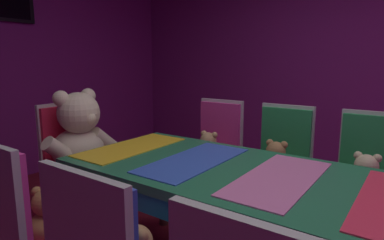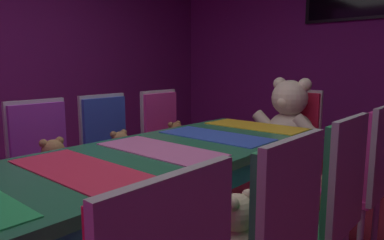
% 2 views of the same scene
% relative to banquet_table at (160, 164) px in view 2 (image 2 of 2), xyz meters
% --- Properties ---
extents(wall_back, '(5.20, 0.12, 2.80)m').
position_rel_banquet_table_xyz_m(wall_back, '(0.00, 3.20, 0.75)').
color(wall_back, '#721E72').
rests_on(wall_back, ground_plane).
extents(banquet_table, '(0.90, 2.42, 0.75)m').
position_rel_banquet_table_xyz_m(banquet_table, '(0.00, 0.00, 0.00)').
color(banquet_table, '#26724C').
rests_on(banquet_table, ground_plane).
extents(chair_left_1, '(0.42, 0.41, 0.98)m').
position_rel_banquet_table_xyz_m(chair_left_1, '(-0.84, -0.27, -0.06)').
color(chair_left_1, purple).
rests_on(chair_left_1, ground_plane).
extents(teddy_left_1, '(0.24, 0.31, 0.29)m').
position_rel_banquet_table_xyz_m(teddy_left_1, '(-0.70, -0.27, -0.07)').
color(teddy_left_1, '#9E7247').
rests_on(teddy_left_1, chair_left_1).
extents(chair_left_2, '(0.42, 0.41, 0.98)m').
position_rel_banquet_table_xyz_m(chair_left_2, '(-0.86, 0.27, -0.06)').
color(chair_left_2, '#2D47B2').
rests_on(chair_left_2, ground_plane).
extents(teddy_left_2, '(0.22, 0.28, 0.26)m').
position_rel_banquet_table_xyz_m(teddy_left_2, '(-0.72, 0.27, -0.08)').
color(teddy_left_2, '#9E7247').
rests_on(teddy_left_2, chair_left_2).
extents(chair_left_3, '(0.42, 0.41, 0.98)m').
position_rel_banquet_table_xyz_m(chair_left_3, '(-0.86, 0.87, -0.06)').
color(chair_left_3, '#CC338C').
rests_on(chair_left_3, ground_plane).
extents(teddy_left_3, '(0.21, 0.28, 0.26)m').
position_rel_banquet_table_xyz_m(teddy_left_3, '(-0.71, 0.87, -0.08)').
color(teddy_left_3, olive).
rests_on(teddy_left_3, chair_left_3).
extents(teddy_right_1, '(0.24, 0.31, 0.29)m').
position_rel_banquet_table_xyz_m(teddy_right_1, '(0.72, -0.29, -0.07)').
color(teddy_right_1, beige).
rests_on(teddy_right_1, chair_right_1).
extents(chair_right_2, '(0.42, 0.41, 0.98)m').
position_rel_banquet_table_xyz_m(chair_right_2, '(0.86, 0.29, -0.06)').
color(chair_right_2, '#268C4C').
rests_on(chair_right_2, ground_plane).
extents(teddy_right_2, '(0.24, 0.30, 0.29)m').
position_rel_banquet_table_xyz_m(teddy_right_2, '(0.71, 0.29, -0.07)').
color(teddy_right_2, '#9E7247').
rests_on(teddy_right_2, chair_right_2).
extents(chair_right_3, '(0.42, 0.41, 0.98)m').
position_rel_banquet_table_xyz_m(chair_right_3, '(0.86, 0.88, -0.06)').
color(chair_right_3, '#CC338C').
rests_on(chair_right_3, ground_plane).
extents(teddy_right_3, '(0.23, 0.30, 0.28)m').
position_rel_banquet_table_xyz_m(teddy_right_3, '(0.71, 0.88, -0.08)').
color(teddy_right_3, tan).
rests_on(teddy_right_3, chair_right_3).
extents(throne_chair, '(0.41, 0.42, 0.98)m').
position_rel_banquet_table_xyz_m(throne_chair, '(0.00, 1.75, -0.06)').
color(throne_chair, red).
rests_on(throne_chair, ground_plane).
extents(king_teddy_bear, '(0.68, 0.53, 0.64)m').
position_rel_banquet_table_xyz_m(king_teddy_bear, '(0.00, 1.58, 0.08)').
color(king_teddy_bear, beige).
rests_on(king_teddy_bear, throne_chair).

